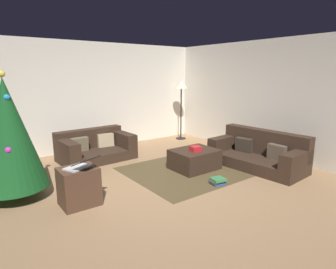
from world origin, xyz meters
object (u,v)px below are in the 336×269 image
(tv_remote, at_px, (197,148))
(corner_lamp, at_px, (181,89))
(laptop, at_px, (81,165))
(ottoman, at_px, (194,159))
(book_stack, at_px, (218,181))
(christmas_tree, at_px, (9,134))
(side_table, at_px, (79,186))
(couch_left, at_px, (95,148))
(gift_box, at_px, (195,149))
(couch_right, at_px, (259,154))

(tv_remote, height_order, corner_lamp, corner_lamp)
(laptop, relative_size, corner_lamp, 0.31)
(ottoman, relative_size, tv_remote, 5.37)
(tv_remote, distance_m, book_stack, 1.00)
(laptop, distance_m, corner_lamp, 4.59)
(ottoman, height_order, christmas_tree, christmas_tree)
(side_table, xyz_separation_m, laptop, (0.03, -0.06, 0.34))
(laptop, bearing_deg, couch_left, 63.15)
(christmas_tree, bearing_deg, gift_box, -12.80)
(tv_remote, distance_m, side_table, 2.50)
(couch_left, height_order, ottoman, couch_left)
(couch_left, bearing_deg, book_stack, 110.07)
(christmas_tree, bearing_deg, laptop, -49.11)
(book_stack, relative_size, corner_lamp, 0.16)
(laptop, bearing_deg, side_table, 114.71)
(couch_left, height_order, gift_box, couch_left)
(laptop, bearing_deg, book_stack, -15.72)
(christmas_tree, relative_size, laptop, 3.69)
(ottoman, bearing_deg, christmas_tree, 168.87)
(couch_right, relative_size, gift_box, 10.09)
(christmas_tree, bearing_deg, tv_remote, -10.09)
(gift_box, bearing_deg, book_stack, -101.86)
(couch_right, xyz_separation_m, side_table, (-3.53, 0.50, 0.00))
(gift_box, xyz_separation_m, christmas_tree, (-3.05, 0.69, 0.57))
(couch_right, distance_m, laptop, 3.55)
(ottoman, distance_m, tv_remote, 0.23)
(couch_left, relative_size, book_stack, 5.89)
(side_table, bearing_deg, laptop, -65.29)
(ottoman, xyz_separation_m, book_stack, (-0.21, -0.84, -0.14))
(christmas_tree, bearing_deg, side_table, -48.14)
(ottoman, bearing_deg, book_stack, -104.07)
(tv_remote, bearing_deg, gift_box, -146.29)
(side_table, relative_size, corner_lamp, 0.33)
(gift_box, relative_size, laptop, 0.37)
(couch_right, relative_size, ottoman, 2.23)
(christmas_tree, distance_m, side_table, 1.29)
(christmas_tree, distance_m, book_stack, 3.37)
(side_table, distance_m, laptop, 0.34)
(side_table, xyz_separation_m, corner_lamp, (3.84, 2.37, 1.15))
(ottoman, distance_m, side_table, 2.40)
(laptop, bearing_deg, corner_lamp, 32.53)
(gift_box, height_order, tv_remote, gift_box)
(ottoman, bearing_deg, couch_left, 125.84)
(book_stack, distance_m, corner_lamp, 3.72)
(ottoman, relative_size, christmas_tree, 0.45)
(couch_right, bearing_deg, christmas_tree, 69.16)
(ottoman, relative_size, laptop, 1.65)
(side_table, distance_m, corner_lamp, 4.66)
(corner_lamp, bearing_deg, christmas_tree, -160.79)
(couch_left, distance_m, laptop, 2.34)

